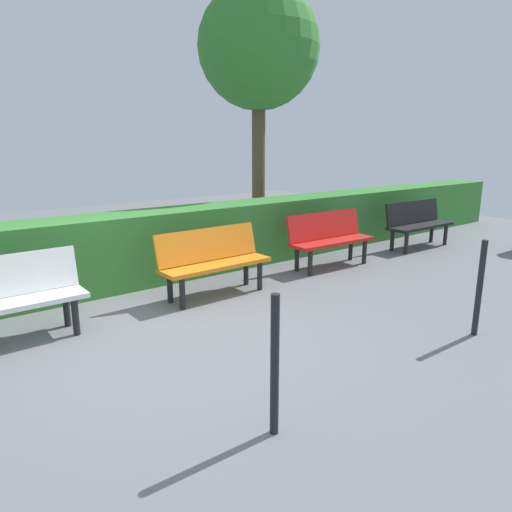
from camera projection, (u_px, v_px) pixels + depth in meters
The scene contains 8 objects.
ground_plane at pixel (166, 338), 4.71m from camera, with size 20.84×20.84×0.00m, color slate.
bench_black at pixel (417, 222), 8.65m from camera, with size 1.55×0.48×0.86m.
bench_red at pixel (329, 237), 7.30m from camera, with size 1.51×0.51×0.86m.
bench_orange at pixel (213, 259), 5.92m from camera, with size 1.49×0.50×0.86m.
hedge_row at pixel (166, 244), 6.70m from camera, with size 16.84×0.74×0.99m, color #387F33.
tree_near at pixel (259, 49), 8.47m from camera, with size 2.24×2.24×4.75m.
railing_post_mid at pixel (479, 288), 4.66m from camera, with size 0.06×0.06×1.00m, color black.
railing_post_far at pixel (275, 366), 3.05m from camera, with size 0.06×0.06×1.00m, color black.
Camera 1 is at (1.96, 4.01, 1.94)m, focal length 32.47 mm.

